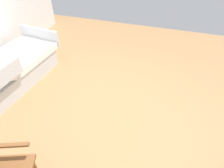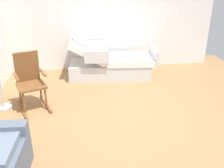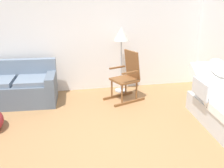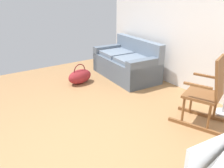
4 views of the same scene
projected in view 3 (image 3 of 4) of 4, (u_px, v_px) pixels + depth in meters
name	position (u px, v px, depth m)	size (l,w,h in m)	color
ground_plane	(115.00, 148.00, 3.75)	(6.70, 6.70, 0.00)	#9E7247
back_wall	(90.00, 32.00, 5.76)	(5.56, 0.10, 2.70)	white
couch	(16.00, 89.00, 5.25)	(1.65, 0.95, 0.85)	slate
rocking_chair	(127.00, 77.00, 5.36)	(0.88, 0.71, 1.05)	brown
floor_lamp	(121.00, 38.00, 5.62)	(0.34, 0.34, 1.48)	#B2B5BA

